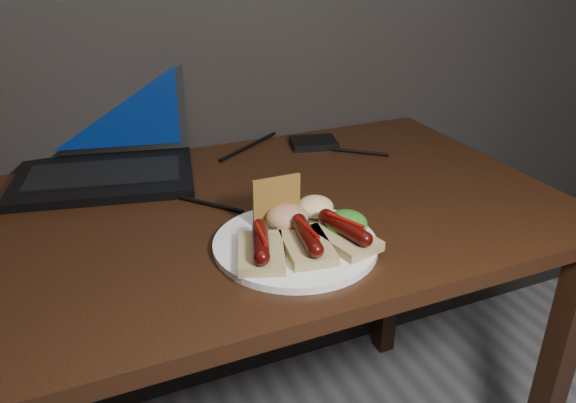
{
  "coord_description": "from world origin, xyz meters",
  "views": [
    {
      "loc": [
        -0.2,
        0.49,
        1.22
      ],
      "look_at": [
        0.13,
        1.24,
        0.82
      ],
      "focal_mm": 35.0,
      "sensor_mm": 36.0,
      "label": 1
    }
  ],
  "objects": [
    {
      "name": "bread_sausage_center",
      "position": [
        0.13,
        1.18,
        0.78
      ],
      "size": [
        0.09,
        0.12,
        0.04
      ],
      "color": "tan",
      "rests_on": "plate"
    },
    {
      "name": "crispbread",
      "position": [
        0.12,
        1.29,
        0.8
      ],
      "size": [
        0.09,
        0.01,
        0.08
      ],
      "primitive_type": "cube",
      "color": "#AB812E",
      "rests_on": "plate"
    },
    {
      "name": "salsa_mound",
      "position": [
        0.13,
        1.26,
        0.78
      ],
      "size": [
        0.07,
        0.07,
        0.04
      ],
      "primitive_type": "ellipsoid",
      "color": "#A22A10",
      "rests_on": "plate"
    },
    {
      "name": "bread_sausage_left",
      "position": [
        0.06,
        1.19,
        0.78
      ],
      "size": [
        0.1,
        0.13,
        0.04
      ],
      "color": "tan",
      "rests_on": "plate"
    },
    {
      "name": "bread_sausage_right",
      "position": [
        0.2,
        1.18,
        0.78
      ],
      "size": [
        0.09,
        0.13,
        0.04
      ],
      "color": "tan",
      "rests_on": "plate"
    },
    {
      "name": "salad_greens",
      "position": [
        0.21,
        1.2,
        0.78
      ],
      "size": [
        0.07,
        0.07,
        0.04
      ],
      "primitive_type": "ellipsoid",
      "color": "#1B5010",
      "rests_on": "plate"
    },
    {
      "name": "plate",
      "position": [
        0.13,
        1.21,
        0.76
      ],
      "size": [
        0.28,
        0.28,
        0.01
      ],
      "primitive_type": "cylinder",
      "rotation": [
        0.0,
        0.0,
        -0.04
      ],
      "color": "white",
      "rests_on": "desk"
    },
    {
      "name": "laptop",
      "position": [
        -0.11,
        1.67,
        0.81
      ],
      "size": [
        0.41,
        0.39,
        0.25
      ],
      "color": "black",
      "rests_on": "desk"
    },
    {
      "name": "coleslaw_mound",
      "position": [
        0.19,
        1.28,
        0.78
      ],
      "size": [
        0.06,
        0.06,
        0.04
      ],
      "primitive_type": "ellipsoid",
      "color": "beige",
      "rests_on": "plate"
    },
    {
      "name": "hard_drive",
      "position": [
        0.36,
        1.63,
        0.76
      ],
      "size": [
        0.12,
        0.1,
        0.02
      ],
      "primitive_type": "cube",
      "rotation": [
        0.0,
        0.0,
        -0.24
      ],
      "color": "black",
      "rests_on": "desk"
    },
    {
      "name": "desk",
      "position": [
        0.0,
        1.38,
        0.66
      ],
      "size": [
        1.4,
        0.7,
        0.75
      ],
      "color": "black",
      "rests_on": "ground"
    },
    {
      "name": "desk_cables",
      "position": [
        0.04,
        1.55,
        0.75
      ],
      "size": [
        0.92,
        0.38,
        0.01
      ],
      "color": "black",
      "rests_on": "desk"
    }
  ]
}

